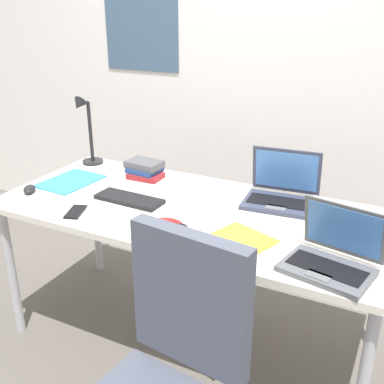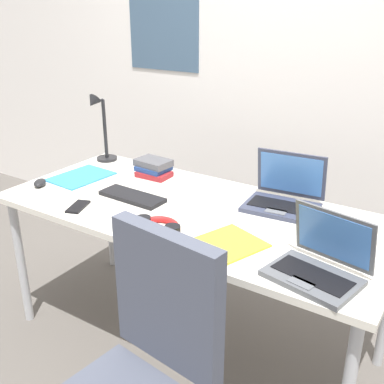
{
  "view_description": "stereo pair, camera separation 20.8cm",
  "coord_description": "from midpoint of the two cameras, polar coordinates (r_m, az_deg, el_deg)",
  "views": [
    {
      "loc": [
        0.87,
        -1.72,
        1.61
      ],
      "look_at": [
        0.0,
        0.0,
        0.82
      ],
      "focal_mm": 43.59,
      "sensor_mm": 36.0,
      "label": 1
    },
    {
      "loc": [
        1.05,
        -1.62,
        1.61
      ],
      "look_at": [
        0.0,
        0.0,
        0.82
      ],
      "focal_mm": 43.59,
      "sensor_mm": 36.0,
      "label": 2
    }
  ],
  "objects": [
    {
      "name": "ground_plane",
      "position": [
        2.51,
        -2.49,
        -17.62
      ],
      "size": [
        12.0,
        12.0,
        0.0
      ],
      "primitive_type": "plane",
      "color": "#56514C"
    },
    {
      "name": "cell_phone",
      "position": [
        2.16,
        -16.76,
        -2.4
      ],
      "size": [
        0.11,
        0.15,
        0.01
      ],
      "primitive_type": "cube",
      "rotation": [
        0.0,
        0.0,
        0.35
      ],
      "color": "black",
      "rests_on": "desk"
    },
    {
      "name": "headphones",
      "position": [
        1.91,
        -6.65,
        -4.51
      ],
      "size": [
        0.21,
        0.18,
        0.04
      ],
      "color": "red",
      "rests_on": "desk"
    },
    {
      "name": "desk",
      "position": [
        2.14,
        -2.79,
        -3.45
      ],
      "size": [
        1.8,
        0.8,
        0.74
      ],
      "color": "silver",
      "rests_on": "ground_plane"
    },
    {
      "name": "paper_folder_by_keyboard",
      "position": [
        2.53,
        -16.96,
        1.23
      ],
      "size": [
        0.25,
        0.33,
        0.01
      ],
      "primitive_type": "cube",
      "rotation": [
        0.0,
        0.0,
        -0.08
      ],
      "color": "#338CC6",
      "rests_on": "desk"
    },
    {
      "name": "computer_mouse",
      "position": [
        2.45,
        -21.6,
        0.29
      ],
      "size": [
        0.1,
        0.11,
        0.03
      ],
      "primitive_type": "ellipsoid",
      "rotation": [
        0.0,
        0.0,
        0.58
      ],
      "color": "black",
      "rests_on": "desk"
    },
    {
      "name": "wall_back",
      "position": [
        2.95,
        7.9,
        16.1
      ],
      "size": [
        6.0,
        0.13,
        2.6
      ],
      "color": "silver",
      "rests_on": "ground_plane"
    },
    {
      "name": "paper_folder_front_left",
      "position": [
        1.8,
        1.54,
        -6.5
      ],
      "size": [
        0.32,
        0.37,
        0.01
      ],
      "primitive_type": "cube",
      "rotation": [
        0.0,
        0.0,
        -0.35
      ],
      "color": "gold",
      "rests_on": "desk"
    },
    {
      "name": "laptop_back_left",
      "position": [
        1.68,
        13.35,
        -7.86
      ],
      "size": [
        0.34,
        0.3,
        0.22
      ],
      "color": "#515459",
      "rests_on": "desk"
    },
    {
      "name": "external_keyboard",
      "position": [
        2.22,
        -10.37,
        -0.92
      ],
      "size": [
        0.33,
        0.13,
        0.02
      ],
      "primitive_type": "cube",
      "rotation": [
        0.0,
        0.0,
        -0.04
      ],
      "color": "black",
      "rests_on": "desk"
    },
    {
      "name": "laptop_near_lamp",
      "position": [
        2.17,
        8.2,
        -0.2
      ],
      "size": [
        0.35,
        0.29,
        0.24
      ],
      "color": "#33384C",
      "rests_on": "desk"
    },
    {
      "name": "book_stack",
      "position": [
        2.49,
        -8.2,
        2.73
      ],
      "size": [
        0.2,
        0.15,
        0.09
      ],
      "color": "maroon",
      "rests_on": "desk"
    },
    {
      "name": "desk_lamp",
      "position": [
        2.71,
        -14.98,
        7.17
      ],
      "size": [
        0.12,
        0.18,
        0.4
      ],
      "color": "black",
      "rests_on": "desk"
    }
  ]
}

